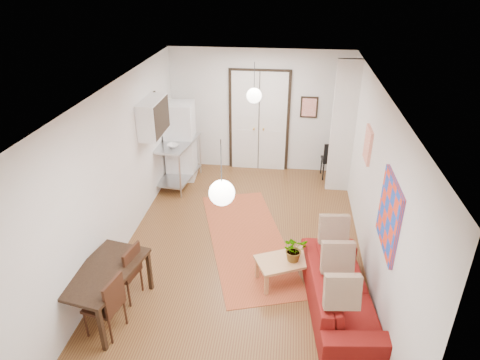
# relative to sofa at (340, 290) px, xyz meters

# --- Properties ---
(floor) EXTENTS (7.00, 7.00, 0.00)m
(floor) POSITION_rel_sofa_xyz_m (-1.59, 1.26, -0.33)
(floor) COLOR brown
(floor) RESTS_ON ground
(ceiling) EXTENTS (4.20, 7.00, 0.02)m
(ceiling) POSITION_rel_sofa_xyz_m (-1.59, 1.26, 2.57)
(ceiling) COLOR white
(ceiling) RESTS_ON wall_back
(wall_back) EXTENTS (4.20, 0.02, 2.90)m
(wall_back) POSITION_rel_sofa_xyz_m (-1.59, 4.76, 1.12)
(wall_back) COLOR silver
(wall_back) RESTS_ON floor
(wall_front) EXTENTS (4.20, 0.02, 2.90)m
(wall_front) POSITION_rel_sofa_xyz_m (-1.59, -2.24, 1.12)
(wall_front) COLOR silver
(wall_front) RESTS_ON floor
(wall_left) EXTENTS (0.02, 7.00, 2.90)m
(wall_left) POSITION_rel_sofa_xyz_m (-3.69, 1.26, 1.12)
(wall_left) COLOR silver
(wall_left) RESTS_ON floor
(wall_right) EXTENTS (0.02, 7.00, 2.90)m
(wall_right) POSITION_rel_sofa_xyz_m (0.51, 1.26, 1.12)
(wall_right) COLOR silver
(wall_right) RESTS_ON floor
(double_doors) EXTENTS (1.44, 0.06, 2.50)m
(double_doors) POSITION_rel_sofa_xyz_m (-1.59, 4.71, 0.87)
(double_doors) COLOR silver
(double_doors) RESTS_ON wall_back
(stub_partition) EXTENTS (0.50, 0.10, 2.90)m
(stub_partition) POSITION_rel_sofa_xyz_m (0.26, 3.81, 1.12)
(stub_partition) COLOR silver
(stub_partition) RESTS_ON floor
(wall_cabinet) EXTENTS (0.35, 1.00, 0.70)m
(wall_cabinet) POSITION_rel_sofa_xyz_m (-3.51, 2.76, 1.57)
(wall_cabinet) COLOR white
(wall_cabinet) RESTS_ON wall_left
(painting_popart) EXTENTS (0.05, 1.00, 1.00)m
(painting_popart) POSITION_rel_sofa_xyz_m (0.49, 0.01, 1.32)
(painting_popart) COLOR red
(painting_popart) RESTS_ON wall_right
(painting_abstract) EXTENTS (0.05, 0.50, 0.60)m
(painting_abstract) POSITION_rel_sofa_xyz_m (0.49, 2.06, 1.47)
(painting_abstract) COLOR #F9E9D0
(painting_abstract) RESTS_ON wall_right
(poster_back) EXTENTS (0.40, 0.03, 0.50)m
(poster_back) POSITION_rel_sofa_xyz_m (-0.44, 4.73, 1.27)
(poster_back) COLOR red
(poster_back) RESTS_ON wall_back
(print_left) EXTENTS (0.03, 0.44, 0.54)m
(print_left) POSITION_rel_sofa_xyz_m (-3.66, 3.26, 1.62)
(print_left) COLOR #8E5F3B
(print_left) RESTS_ON wall_left
(pendant_back) EXTENTS (0.30, 0.30, 0.80)m
(pendant_back) POSITION_rel_sofa_xyz_m (-1.59, 3.26, 1.92)
(pendant_back) COLOR white
(pendant_back) RESTS_ON ceiling
(pendant_front) EXTENTS (0.30, 0.30, 0.80)m
(pendant_front) POSITION_rel_sofa_xyz_m (-1.59, -0.74, 1.92)
(pendant_front) COLOR white
(pendant_front) RESTS_ON ceiling
(kilim_rug) EXTENTS (2.26, 3.69, 0.01)m
(kilim_rug) POSITION_rel_sofa_xyz_m (-1.53, 1.58, -0.33)
(kilim_rug) COLOR #A74429
(kilim_rug) RESTS_ON floor
(sofa) EXTENTS (1.13, 2.35, 0.66)m
(sofa) POSITION_rel_sofa_xyz_m (0.00, 0.00, 0.00)
(sofa) COLOR maroon
(sofa) RESTS_ON floor
(coffee_table) EXTENTS (1.09, 0.88, 0.42)m
(coffee_table) POSITION_rel_sofa_xyz_m (-0.79, 0.52, 0.04)
(coffee_table) COLOR tan
(coffee_table) RESTS_ON floor
(potted_plant) EXTENTS (0.45, 0.47, 0.41)m
(potted_plant) POSITION_rel_sofa_xyz_m (-0.69, 0.52, 0.30)
(potted_plant) COLOR #3B642D
(potted_plant) RESTS_ON coffee_table
(kitchen_counter) EXTENTS (0.85, 1.43, 1.03)m
(kitchen_counter) POSITION_rel_sofa_xyz_m (-3.33, 3.66, 0.36)
(kitchen_counter) COLOR #B1B3B6
(kitchen_counter) RESTS_ON floor
(bowl) EXTENTS (0.30, 0.30, 0.06)m
(bowl) POSITION_rel_sofa_xyz_m (-3.34, 3.36, 0.73)
(bowl) COLOR silver
(bowl) RESTS_ON kitchen_counter
(soap_bottle) EXTENTS (0.12, 0.12, 0.21)m
(soap_bottle) POSITION_rel_sofa_xyz_m (-3.34, 3.91, 0.81)
(soap_bottle) COLOR teal
(soap_bottle) RESTS_ON kitchen_counter
(fridge) EXTENTS (0.67, 0.67, 1.81)m
(fridge) POSITION_rel_sofa_xyz_m (-3.34, 4.00, 0.57)
(fridge) COLOR silver
(fridge) RESTS_ON floor
(dining_table) EXTENTS (1.02, 1.47, 0.75)m
(dining_table) POSITION_rel_sofa_xyz_m (-3.34, -0.47, 0.33)
(dining_table) COLOR black
(dining_table) RESTS_ON floor
(dining_chair_near) EXTENTS (0.52, 0.67, 0.93)m
(dining_chair_near) POSITION_rel_sofa_xyz_m (-3.23, -0.03, 0.20)
(dining_chair_near) COLOR #331910
(dining_chair_near) RESTS_ON floor
(dining_chair_far) EXTENTS (0.52, 0.67, 0.93)m
(dining_chair_far) POSITION_rel_sofa_xyz_m (-3.23, -0.73, 0.20)
(dining_chair_far) COLOR #331910
(dining_chair_far) RESTS_ON floor
(black_side_chair) EXTENTS (0.45, 0.45, 0.91)m
(black_side_chair) POSITION_rel_sofa_xyz_m (0.14, 4.49, 0.20)
(black_side_chair) COLOR black
(black_side_chair) RESTS_ON floor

